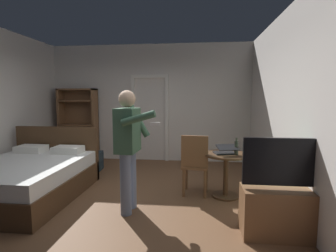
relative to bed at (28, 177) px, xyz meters
name	(u,v)px	position (x,y,z in m)	size (l,w,h in m)	color
ground_plane	(119,200)	(1.51, -0.02, -0.30)	(5.77, 5.77, 0.00)	brown
wall_back	(150,103)	(1.51, 2.67, 1.13)	(5.16, 0.12, 2.87)	silver
wall_right	(295,108)	(4.03, -0.02, 1.13)	(0.12, 5.48, 2.87)	silver
doorway_frame	(150,112)	(1.52, 2.59, 0.92)	(0.93, 0.08, 2.13)	white
bed	(28,177)	(0.00, 0.00, 0.00)	(1.63, 2.07, 1.02)	#4C331E
bookshelf	(79,122)	(-0.27, 2.44, 0.67)	(0.95, 0.32, 1.79)	brown
tv_flatscreen	(282,207)	(3.67, -0.81, 0.05)	(0.92, 0.40, 1.14)	brown
side_table	(226,167)	(3.16, 0.32, 0.17)	(0.70, 0.70, 0.70)	#4C331E
laptop	(225,151)	(3.14, 0.28, 0.45)	(0.39, 0.40, 0.16)	black
bottle_on_table	(236,148)	(3.30, 0.24, 0.51)	(0.06, 0.06, 0.27)	#303228
wooden_chair	(195,162)	(2.67, 0.33, 0.24)	(0.46, 0.46, 0.99)	brown
person_blue_shirt	(129,143)	(1.77, -0.36, 0.66)	(0.63, 0.58, 1.67)	slate
suitcase_dark	(87,161)	(0.32, 1.53, -0.10)	(0.63, 0.36, 0.40)	#1E2D38
suitcase_small	(81,164)	(0.33, 1.23, -0.09)	(0.59, 0.28, 0.42)	#1E2D38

